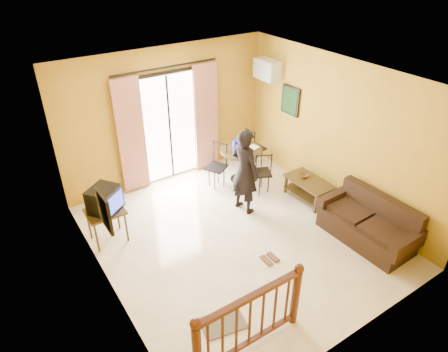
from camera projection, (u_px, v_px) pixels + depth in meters
ground at (237, 236)px, 7.04m from camera, size 5.00×5.00×0.00m
room_shell at (239, 150)px, 6.16m from camera, size 5.00×5.00×5.00m
balcony_door at (170, 127)px, 8.16m from camera, size 2.25×0.14×2.46m
tv_table at (105, 214)px, 6.68m from camera, size 0.61×0.51×0.61m
television at (105, 200)px, 6.54m from camera, size 0.64×0.62×0.43m
picture_left at (105, 211)px, 5.05m from camera, size 0.05×0.42×0.52m
dining_table at (241, 156)px, 8.36m from camera, size 0.89×0.89×0.74m
water_jug at (236, 145)px, 8.17m from camera, size 0.13×0.13×0.25m
serving_tray at (252, 148)px, 8.31m from camera, size 0.32×0.25×0.02m
dining_chairs at (244, 180)px, 8.63m from camera, size 1.68×1.41×0.95m
air_conditioner at (267, 70)px, 8.31m from camera, size 0.31×0.60×0.40m
botanical_print at (290, 100)px, 8.16m from camera, size 0.05×0.50×0.60m
coffee_table at (309, 187)px, 7.89m from camera, size 0.53×0.96×0.42m
bowl at (304, 176)px, 7.92m from camera, size 0.21×0.21×0.05m
sofa at (369, 224)px, 6.84m from camera, size 0.82×1.69×0.80m
standing_person at (245, 171)px, 7.31m from camera, size 0.52×0.68×1.68m
stair_balustrade at (250, 318)px, 4.85m from camera, size 1.63×0.13×1.04m
doormat at (223, 323)px, 5.45m from camera, size 0.67×0.51×0.02m
sandals at (270, 259)px, 6.51m from camera, size 0.24×0.25×0.03m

